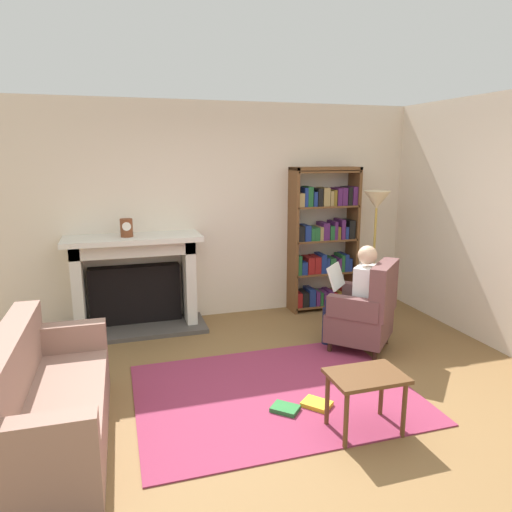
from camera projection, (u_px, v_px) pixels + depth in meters
The scene contains 13 objects.
ground at pixel (287, 411), 3.86m from camera, with size 14.00×14.00×0.00m, color brown.
back_wall at pixel (218, 212), 5.96m from camera, with size 5.60×0.10×2.70m, color beige.
side_wall_right at pixel (462, 217), 5.50m from camera, with size 0.10×5.20×2.70m, color beige.
area_rug at pixel (275, 393), 4.14m from camera, with size 2.40×1.80×0.01m, color #8A2D4A.
fireplace at pixel (135, 280), 5.58m from camera, with size 1.59×0.64×1.14m.
mantel_clock at pixel (127, 228), 5.33m from camera, with size 0.14×0.14×0.21m.
bookshelf at pixel (323, 240), 6.24m from camera, with size 0.91×0.32×1.90m.
armchair_reading at pixel (366, 311), 5.00m from camera, with size 0.89×0.89×0.97m.
seated_reader at pixel (356, 292), 5.02m from camera, with size 0.58×0.58×1.14m.
sofa_floral at pixel (45, 404), 3.35m from camera, with size 0.75×1.71×0.85m.
side_table at pixel (366, 383), 3.50m from camera, with size 0.56×0.39×0.47m.
scattered_books at pixel (302, 406), 3.88m from camera, with size 0.55×0.29×0.04m.
floor_lamp at pixel (376, 212), 5.73m from camera, with size 0.32×0.32×1.63m.
Camera 1 is at (-1.26, -3.27, 2.08)m, focal length 32.90 mm.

